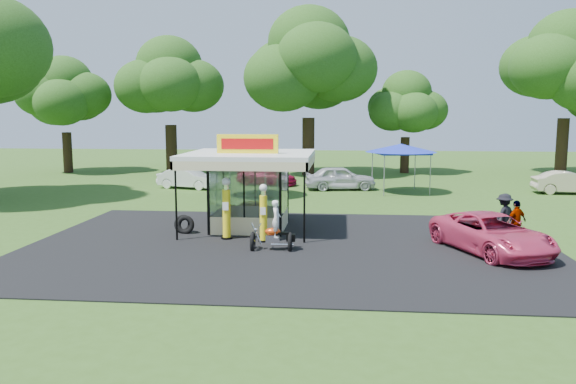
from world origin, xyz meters
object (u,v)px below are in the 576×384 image
at_px(spectator_east_a, 504,215).
at_px(spectator_east_b, 516,222).
at_px(tent_east, 401,148).
at_px(bg_car_e, 569,183).
at_px(tent_west, 246,147).
at_px(a_frame_sign, 535,244).
at_px(bg_car_a, 188,178).
at_px(kiosk_car, 258,210).
at_px(gas_pump_right, 263,215).
at_px(pink_sedan, 492,234).
at_px(gas_station_kiosk, 250,189).
at_px(bg_car_b, 267,176).
at_px(motorcycle, 275,230).
at_px(bg_car_c, 340,178).
at_px(gas_pump_left, 226,210).

distance_m(spectator_east_a, spectator_east_b, 1.10).
bearing_deg(tent_east, bg_car_e, 2.40).
distance_m(spectator_east_b, tent_west, 17.24).
distance_m(a_frame_sign, bg_car_a, 24.07).
height_order(a_frame_sign, kiosk_car, kiosk_car).
relative_size(gas_pump_right, kiosk_car, 0.83).
bearing_deg(spectator_east_b, pink_sedan, 18.93).
bearing_deg(spectator_east_a, gas_station_kiosk, -41.21).
distance_m(bg_car_b, bg_car_e, 19.86).
height_order(motorcycle, tent_west, tent_west).
xyz_separation_m(gas_station_kiosk, bg_car_e, (18.34, 12.90, -1.07)).
height_order(bg_car_a, bg_car_e, bg_car_e).
bearing_deg(kiosk_car, bg_car_b, 5.86).
bearing_deg(spectator_east_b, tent_east, -110.80).
relative_size(pink_sedan, bg_car_c, 1.11).
relative_size(tent_west, tent_east, 1.07).
height_order(spectator_east_a, bg_car_c, spectator_east_a).
height_order(gas_station_kiosk, gas_pump_left, gas_station_kiosk).
relative_size(pink_sedan, tent_east, 1.15).
bearing_deg(gas_pump_left, bg_car_e, 38.44).
height_order(a_frame_sign, tent_east, tent_east).
distance_m(gas_pump_left, tent_east, 16.88).
relative_size(bg_car_b, bg_car_e, 1.01).
xyz_separation_m(a_frame_sign, spectator_east_a, (-0.24, 3.06, 0.47)).
bearing_deg(spectator_east_a, tent_west, -78.20).
xyz_separation_m(motorcycle, pink_sedan, (7.89, 0.42, -0.05)).
bearing_deg(gas_pump_left, motorcycle, -37.99).
bearing_deg(tent_west, kiosk_car, -76.48).
distance_m(spectator_east_a, tent_west, 16.40).
bearing_deg(bg_car_b, gas_pump_left, -163.05).
distance_m(gas_station_kiosk, spectator_east_a, 10.70).
bearing_deg(gas_pump_right, bg_car_c, 79.56).
relative_size(motorcycle, a_frame_sign, 2.34).
distance_m(motorcycle, tent_east, 17.53).
relative_size(bg_car_b, tent_west, 0.91).
distance_m(gas_pump_left, bg_car_e, 24.19).
height_order(gas_pump_left, motorcycle, gas_pump_left).
xyz_separation_m(gas_pump_left, spectator_east_b, (11.43, 0.54, -0.37)).
distance_m(motorcycle, bg_car_c, 17.45).
distance_m(gas_pump_right, bg_car_b, 18.08).
bearing_deg(spectator_east_b, a_frame_sign, 58.71).
distance_m(spectator_east_a, bg_car_b, 19.97).
bearing_deg(tent_east, pink_sedan, -83.85).
xyz_separation_m(pink_sedan, bg_car_b, (-10.79, 18.83, -0.08)).
xyz_separation_m(gas_pump_right, bg_car_a, (-7.37, 15.62, -0.42)).
height_order(bg_car_a, tent_east, tent_east).
bearing_deg(gas_pump_left, bg_car_b, 92.45).
height_order(gas_pump_left, bg_car_c, gas_pump_left).
bearing_deg(a_frame_sign, pink_sedan, 174.54).
distance_m(gas_station_kiosk, gas_pump_left, 2.30).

